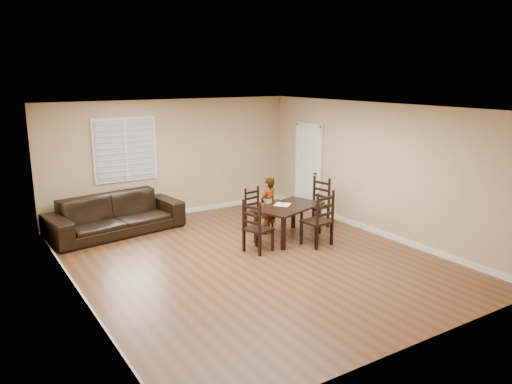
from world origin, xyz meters
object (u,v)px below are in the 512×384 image
dining_table (289,210)px  donut (283,203)px  chair_near (254,211)px  chair_far (322,222)px  chair_left (254,229)px  child (268,206)px  sofa (116,215)px  chair_right (319,204)px

dining_table → donut: bearing=83.7°
dining_table → chair_near: (-0.28, 0.88, -0.17)m
chair_near → chair_far: chair_far is taller
chair_left → child: bearing=-63.2°
chair_left → child: 1.23m
chair_left → sofa: size_ratio=0.37×
chair_right → donut: bearing=-90.8°
chair_left → sofa: (-1.81, 2.53, -0.06)m
child → chair_right: bearing=158.6°
dining_table → chair_right: bearing=-1.0°
dining_table → chair_far: size_ratio=1.48×
child → donut: bearing=97.3°
chair_far → sofa: chair_far is taller
chair_near → donut: size_ratio=9.91×
chair_far → chair_right: (0.83, 1.10, -0.01)m
dining_table → sofa: sofa is taller
chair_near → child: child is taller
sofa → chair_far: bearing=-52.2°
donut → child: bearing=111.9°
dining_table → chair_near: 0.94m
dining_table → child: size_ratio=1.37×
chair_right → chair_left: bearing=-82.1°
child → sofa: child is taller
donut → sofa: bearing=144.5°
chair_right → sofa: bearing=-125.5°
chair_left → sofa: chair_left is taller
dining_table → chair_near: bearing=88.9°
chair_right → chair_near: bearing=-121.9°
child → sofa: bearing=-46.6°
chair_right → child: (-1.24, 0.15, 0.10)m
child → sofa: (-2.69, 1.68, -0.19)m
dining_table → chair_far: chair_far is taller
chair_far → donut: (-0.27, 0.91, 0.20)m
chair_far → chair_left: size_ratio=1.09×
dining_table → chair_right: size_ratio=1.51×
sofa → chair_left: bearing=-63.2°
dining_table → chair_far: (0.23, -0.75, -0.09)m
chair_far → child: (-0.40, 1.25, 0.09)m
chair_left → donut: size_ratio=10.89×
chair_far → child: child is taller
child → donut: 0.38m
dining_table → chair_far: 0.79m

